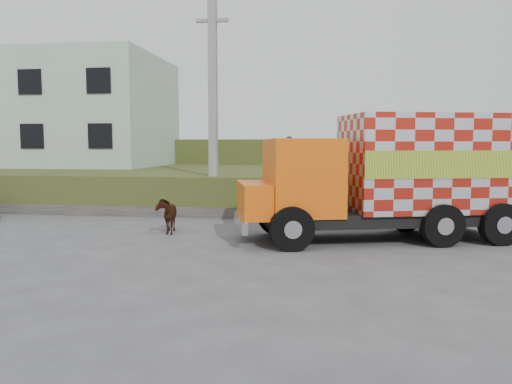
# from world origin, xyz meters

# --- Properties ---
(ground) EXTENTS (120.00, 120.00, 0.00)m
(ground) POSITION_xyz_m (0.00, 0.00, 0.00)
(ground) COLOR #474749
(ground) RESTS_ON ground
(embankment) EXTENTS (40.00, 12.00, 1.50)m
(embankment) POSITION_xyz_m (0.00, 10.00, 0.75)
(embankment) COLOR #304C19
(embankment) RESTS_ON ground
(embankment_far) EXTENTS (40.00, 12.00, 3.00)m
(embankment_far) POSITION_xyz_m (0.00, 22.00, 1.50)
(embankment_far) COLOR #304C19
(embankment_far) RESTS_ON ground
(retaining_strip) EXTENTS (16.00, 0.50, 0.40)m
(retaining_strip) POSITION_xyz_m (-2.00, 4.20, 0.20)
(retaining_strip) COLOR #595651
(retaining_strip) RESTS_ON ground
(building) EXTENTS (10.00, 8.00, 6.00)m
(building) POSITION_xyz_m (-11.00, 13.00, 4.50)
(building) COLOR #A2BEA5
(building) RESTS_ON embankment
(utility_pole) EXTENTS (1.20, 0.30, 8.00)m
(utility_pole) POSITION_xyz_m (-1.00, 4.60, 4.08)
(utility_pole) COLOR gray
(utility_pole) RESTS_ON ground
(cargo_truck) EXTENTS (8.28, 4.46, 3.53)m
(cargo_truck) POSITION_xyz_m (5.10, 0.80, 1.82)
(cargo_truck) COLOR black
(cargo_truck) RESTS_ON ground
(cow) EXTENTS (0.94, 1.44, 1.12)m
(cow) POSITION_xyz_m (-1.64, 0.88, 0.56)
(cow) COLOR #39190E
(cow) RESTS_ON ground
(pedestrian) EXTENTS (0.59, 0.41, 1.54)m
(pedestrian) POSITION_xyz_m (1.70, 6.37, 2.27)
(pedestrian) COLOR #2D2B28
(pedestrian) RESTS_ON embankment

